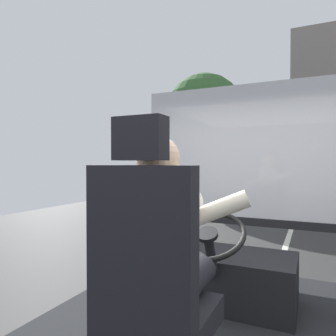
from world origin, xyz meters
TOP-DOWN VIEW (x-y plane):
  - ground at (0.00, 8.80)m, footprint 18.00×44.00m
  - driver_seat at (-0.14, -0.46)m, footprint 0.48×0.48m
  - bus_driver at (-0.14, -0.35)m, footprint 0.76×0.54m
  - steering_console at (-0.14, 0.76)m, footprint 1.10×0.96m
  - windshield_panel at (0.00, 1.62)m, footprint 2.50×0.08m
  - street_tree at (-3.73, 11.05)m, footprint 3.34×3.34m

SIDE VIEW (x-z plane):
  - ground at x=0.00m, z-range -0.05..0.00m
  - steering_console at x=-0.14m, z-range 0.50..1.27m
  - driver_seat at x=-0.14m, z-range 0.57..1.88m
  - bus_driver at x=-0.14m, z-range 1.02..1.81m
  - windshield_panel at x=0.00m, z-range 0.97..2.45m
  - street_tree at x=-3.73m, z-range 1.12..6.71m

